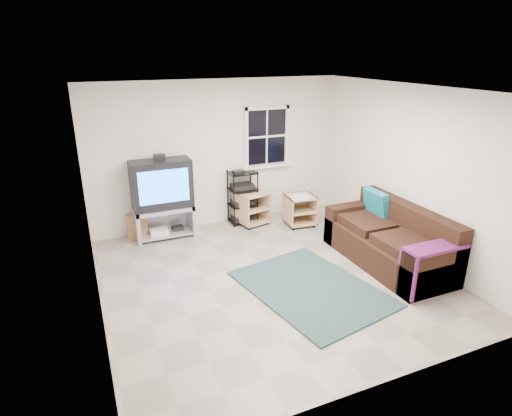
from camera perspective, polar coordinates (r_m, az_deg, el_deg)
name	(u,v)px	position (r m, az deg, el deg)	size (l,w,h in m)	color
room	(267,141)	(8.00, 1.44, 8.98)	(4.60, 4.62, 4.60)	gray
tv_unit	(162,193)	(7.36, -12.42, 2.02)	(0.99, 0.50, 1.46)	#9F9FA7
av_rack	(243,200)	(7.92, -1.79, 1.05)	(0.50, 0.37, 1.01)	black
side_table_left	(250,206)	(7.92, -0.75, 0.21)	(0.62, 0.62, 0.61)	tan
side_table_right	(299,208)	(7.91, 5.78, 0.06)	(0.56, 0.56, 0.58)	tan
sofa	(390,242)	(6.77, 17.47, -4.31)	(0.94, 2.11, 0.97)	black
shag_rug	(311,288)	(5.96, 7.36, -10.58)	(1.47, 2.02, 0.02)	black
paper_bag	(137,226)	(7.60, -15.60, -2.33)	(0.31, 0.20, 0.44)	#A47749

